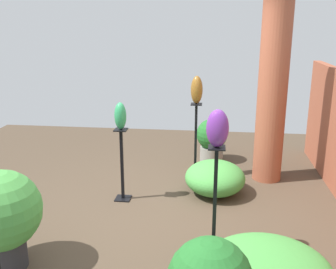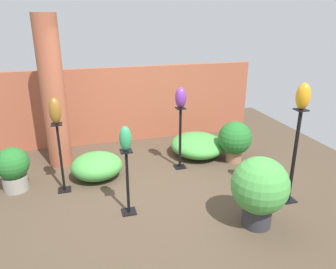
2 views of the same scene
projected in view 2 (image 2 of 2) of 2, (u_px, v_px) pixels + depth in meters
ground_plane at (155, 190)px, 5.25m from camera, size 8.00×8.00×0.00m
brick_wall_back at (128, 105)px, 7.09m from camera, size 5.60×0.12×1.62m
brick_pillar at (53, 94)px, 5.73m from camera, size 0.41×0.41×2.69m
pedestal_jade at (128, 185)px, 4.52m from camera, size 0.20×0.20×0.96m
pedestal_violet at (180, 141)px, 5.86m from camera, size 0.20×0.20×1.14m
pedestal_amber at (294, 161)px, 4.74m from camera, size 0.20×0.20×1.43m
pedestal_bronze at (61, 161)px, 5.08m from camera, size 0.20×0.20×1.12m
art_vase_jade at (125, 139)px, 4.28m from camera, size 0.16×0.15×0.34m
art_vase_violet at (181, 98)px, 5.59m from camera, size 0.19×0.21×0.36m
art_vase_amber at (303, 96)px, 4.41m from camera, size 0.19×0.20×0.37m
art_vase_bronze at (55, 111)px, 4.80m from camera, size 0.17×0.17×0.40m
potted_plant_walkway_edge at (235, 139)px, 6.14m from camera, size 0.63×0.63×0.79m
potted_plant_mid_right at (13, 168)px, 5.14m from camera, size 0.51×0.51×0.72m
potted_plant_front_left at (260, 188)px, 4.21m from camera, size 0.75×0.75×0.97m
foliage_bed_east at (97, 166)px, 5.59m from camera, size 0.87×0.81×0.44m
foliage_bed_west at (197, 145)px, 6.52m from camera, size 1.06×1.13×0.41m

